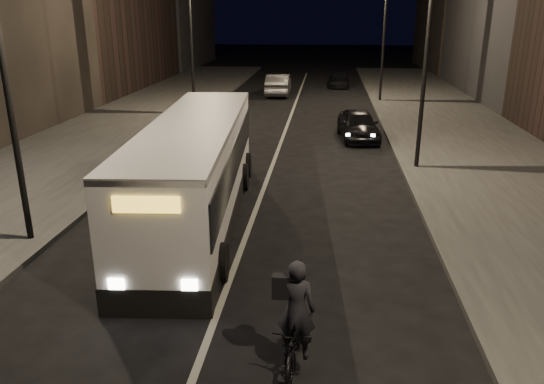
% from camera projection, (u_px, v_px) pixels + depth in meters
% --- Properties ---
extents(ground, '(180.00, 180.00, 0.00)m').
position_uv_depth(ground, '(205.00, 346.00, 9.76)').
color(ground, black).
rests_on(ground, ground).
extents(sidewalk_right, '(7.00, 70.00, 0.16)m').
position_uv_depth(sidewalk_right, '(480.00, 157.00, 22.08)').
color(sidewalk_right, '#343432').
rests_on(sidewalk_right, ground).
extents(sidewalk_left, '(7.00, 70.00, 0.16)m').
position_uv_depth(sidewalk_left, '(88.00, 146.00, 23.74)').
color(sidewalk_left, '#343432').
rests_on(sidewalk_left, ground).
extents(streetlight_right_mid, '(1.20, 0.44, 8.12)m').
position_uv_depth(streetlight_right_mid, '(421.00, 25.00, 18.79)').
color(streetlight_right_mid, black).
rests_on(streetlight_right_mid, sidewalk_right).
extents(streetlight_right_far, '(1.20, 0.44, 8.12)m').
position_uv_depth(streetlight_right_far, '(381.00, 18.00, 33.84)').
color(streetlight_right_far, black).
rests_on(streetlight_right_far, sidewalk_right).
extents(streetlight_left_near, '(1.20, 0.44, 8.12)m').
position_uv_depth(streetlight_left_near, '(9.00, 33.00, 12.30)').
color(streetlight_left_near, black).
rests_on(streetlight_left_near, sidewalk_left).
extents(streetlight_left_far, '(1.20, 0.44, 8.12)m').
position_uv_depth(streetlight_left_far, '(195.00, 20.00, 29.23)').
color(streetlight_left_far, black).
rests_on(streetlight_left_far, sidewalk_left).
extents(city_bus, '(3.18, 11.01, 2.93)m').
position_uv_depth(city_bus, '(196.00, 167.00, 15.27)').
color(city_bus, white).
rests_on(city_bus, ground).
extents(cyclist_on_bicycle, '(0.79, 1.89, 2.13)m').
position_uv_depth(cyclist_on_bicycle, '(296.00, 333.00, 8.94)').
color(cyclist_on_bicycle, black).
rests_on(cyclist_on_bicycle, ground).
extents(car_near, '(2.14, 4.29, 1.41)m').
position_uv_depth(car_near, '(358.00, 125.00, 25.21)').
color(car_near, black).
rests_on(car_near, ground).
extents(car_mid, '(1.70, 4.68, 1.53)m').
position_uv_depth(car_mid, '(278.00, 85.00, 38.31)').
color(car_mid, '#3F3F42').
rests_on(car_mid, ground).
extents(car_far, '(1.66, 4.06, 1.18)m').
position_uv_depth(car_far, '(339.00, 79.00, 42.73)').
color(car_far, black).
rests_on(car_far, ground).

